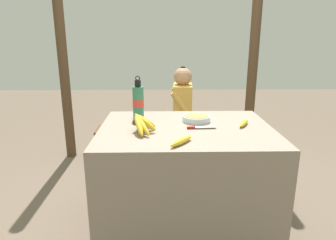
% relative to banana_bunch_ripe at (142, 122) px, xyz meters
% --- Properties ---
extents(ground_plane, '(12.00, 12.00, 0.00)m').
position_rel_banana_bunch_ripe_xyz_m(ground_plane, '(0.31, 0.09, -0.86)').
color(ground_plane, brown).
extents(market_counter, '(1.22, 0.93, 0.79)m').
position_rel_banana_bunch_ripe_xyz_m(market_counter, '(0.31, 0.09, -0.46)').
color(market_counter, gray).
rests_on(market_counter, ground_plane).
extents(banana_bunch_ripe, '(0.17, 0.33, 0.14)m').
position_rel_banana_bunch_ripe_xyz_m(banana_bunch_ripe, '(0.00, 0.00, 0.00)').
color(banana_bunch_ripe, '#4C381E').
rests_on(banana_bunch_ripe, market_counter).
extents(serving_bowl, '(0.21, 0.21, 0.05)m').
position_rel_banana_bunch_ripe_xyz_m(serving_bowl, '(0.40, 0.25, -0.04)').
color(serving_bowl, silver).
rests_on(serving_bowl, market_counter).
extents(water_bottle, '(0.09, 0.09, 0.33)m').
position_rel_banana_bunch_ripe_xyz_m(water_bottle, '(-0.05, 0.33, 0.07)').
color(water_bottle, '#337556').
rests_on(water_bottle, market_counter).
extents(loose_banana_front, '(0.16, 0.19, 0.04)m').
position_rel_banana_bunch_ripe_xyz_m(loose_banana_front, '(0.25, -0.25, -0.05)').
color(loose_banana_front, gold).
rests_on(loose_banana_front, market_counter).
extents(loose_banana_side, '(0.12, 0.18, 0.04)m').
position_rel_banana_bunch_ripe_xyz_m(loose_banana_side, '(0.72, 0.12, -0.05)').
color(loose_banana_side, gold).
rests_on(loose_banana_side, market_counter).
extents(knife, '(0.21, 0.04, 0.02)m').
position_rel_banana_bunch_ripe_xyz_m(knife, '(0.38, 0.05, -0.06)').
color(knife, '#BCBCC1').
rests_on(knife, market_counter).
extents(wooden_bench, '(1.42, 0.32, 0.40)m').
position_rel_banana_bunch_ripe_xyz_m(wooden_bench, '(0.10, 1.33, -0.52)').
color(wooden_bench, brown).
rests_on(wooden_bench, ground_plane).
extents(seated_vendor, '(0.42, 0.40, 1.10)m').
position_rel_banana_bunch_ripe_xyz_m(seated_vendor, '(0.32, 1.30, -0.23)').
color(seated_vendor, '#232328').
rests_on(seated_vendor, ground_plane).
extents(banana_bunch_green, '(0.17, 0.27, 0.13)m').
position_rel_banana_bunch_ripe_xyz_m(banana_bunch_green, '(-0.25, 1.33, -0.40)').
color(banana_bunch_green, '#4C381E').
rests_on(banana_bunch_green, wooden_bench).
extents(support_post_near, '(0.11, 0.11, 2.56)m').
position_rel_banana_bunch_ripe_xyz_m(support_post_near, '(-0.97, 1.50, 0.43)').
color(support_post_near, '#4C3823').
rests_on(support_post_near, ground_plane).
extents(support_post_far, '(0.11, 0.11, 2.56)m').
position_rel_banana_bunch_ripe_xyz_m(support_post_far, '(1.18, 1.50, 0.43)').
color(support_post_far, '#4C3823').
rests_on(support_post_far, ground_plane).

